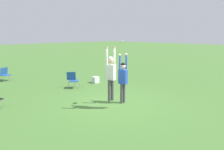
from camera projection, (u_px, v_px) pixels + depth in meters
ground_plane at (112, 104)px, 9.64m from camera, size 120.00×120.00×0.00m
person_jumping at (111, 72)px, 8.77m from camera, size 0.54×0.41×2.22m
person_defending at (123, 77)px, 9.56m from camera, size 0.52×0.40×2.21m
frisbee at (121, 41)px, 9.01m from camera, size 0.24×0.24×0.06m
camping_chair_0 at (73, 79)px, 12.44m from camera, size 0.71×0.80×0.91m
camping_chair_3 at (5, 73)px, 14.35m from camera, size 0.69×0.75×0.86m
cooler_box at (95, 80)px, 13.76m from camera, size 0.39×0.36×0.39m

